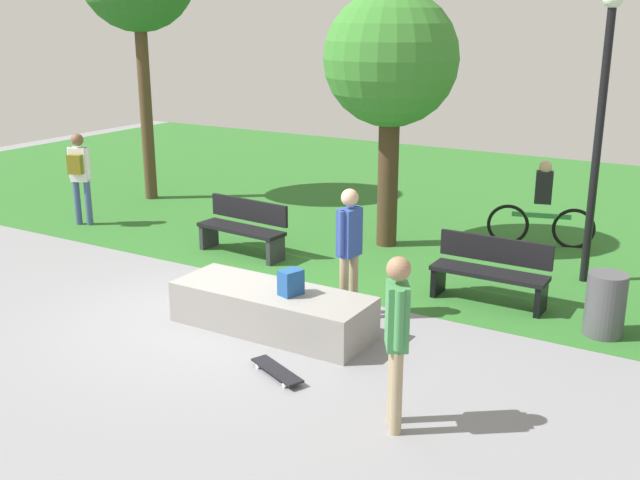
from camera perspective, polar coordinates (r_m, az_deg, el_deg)
ground_plane at (r=10.19m, az=-8.01°, el=-5.77°), size 28.00×28.00×0.00m
grass_lawn at (r=16.63m, az=8.89°, el=3.07°), size 26.60×12.52×0.01m
concrete_ledge at (r=9.64m, az=-3.64°, el=-5.26°), size 2.61×0.93×0.54m
backpack_on_ledge at (r=9.32m, az=-2.22°, el=-3.22°), size 0.27×0.33×0.32m
skater_performing_trick at (r=7.16m, az=5.82°, el=-6.77°), size 0.34×0.38×1.75m
skater_watching at (r=9.80m, az=2.23°, el=-0.20°), size 0.24×0.43×1.74m
skateboard_by_ledge at (r=8.53m, az=-3.28°, el=-9.82°), size 0.81×0.51×0.08m
park_bench_center_lawn at (r=12.61m, az=-5.80°, el=1.03°), size 1.63×0.60×0.91m
park_bench_by_oak at (r=10.70m, az=12.78°, el=-2.18°), size 1.60×0.47×0.91m
tree_young_birch at (r=12.69m, az=5.39°, el=13.27°), size 2.23×2.23×4.29m
lamp_post at (r=11.53m, az=20.49°, el=9.17°), size 0.28×0.28×4.22m
trash_bin at (r=10.05m, az=20.76°, el=-4.59°), size 0.49×0.49×0.81m
pedestrian_with_backpack at (r=14.88m, az=-17.72°, el=5.01°), size 0.41×0.42×1.75m
cyclist_on_bicycle at (r=13.55m, az=16.42°, el=2.20°), size 1.77×0.56×1.52m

